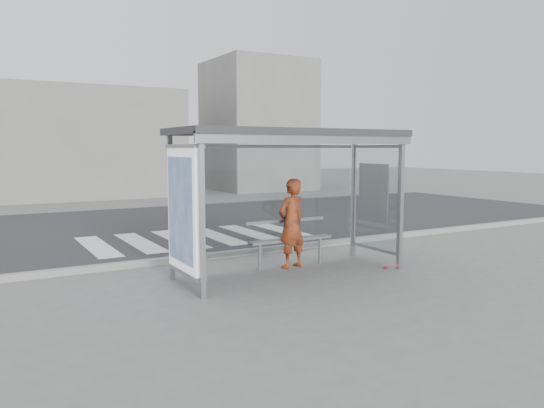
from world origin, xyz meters
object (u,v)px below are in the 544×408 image
(person, at_px, (292,224))
(soda_can, at_px, (386,267))
(bus_shelter, at_px, (271,165))
(bench, at_px, (290,239))

(person, xyz_separation_m, soda_can, (1.52, -0.97, -0.83))
(bus_shelter, xyz_separation_m, soda_can, (2.17, -0.62, -1.95))
(bench, bearing_deg, soda_can, -35.18)
(bus_shelter, xyz_separation_m, bench, (0.68, 0.44, -1.44))
(person, bearing_deg, bus_shelter, 14.16)
(soda_can, bearing_deg, person, 147.41)
(bus_shelter, bearing_deg, bench, 32.84)
(soda_can, bearing_deg, bus_shelter, 164.16)
(person, relative_size, soda_can, 15.59)
(bus_shelter, height_order, bench, bus_shelter)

